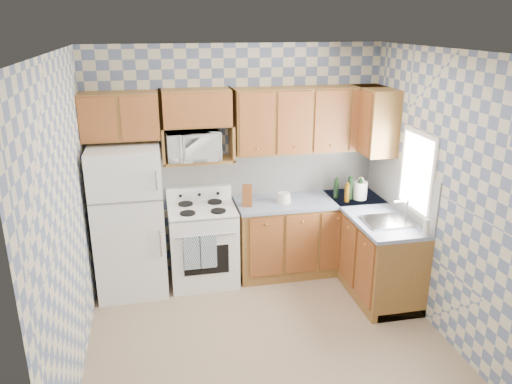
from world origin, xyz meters
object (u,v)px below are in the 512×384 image
Objects in this scene: refrigerator at (129,221)px; microwave at (192,145)px; electric_kettle at (360,190)px; stove_body at (203,245)px.

microwave is (0.74, 0.19, 0.77)m from refrigerator.
microwave is 2.79× the size of electric_kettle.
microwave reaches higher than electric_kettle.
microwave is at bearing 13.99° from refrigerator.
refrigerator is at bearing 178.71° from electric_kettle.
microwave is at bearing 172.78° from electric_kettle.
electric_kettle is (1.94, -0.25, -0.59)m from microwave.
refrigerator reaches higher than stove_body.
electric_kettle reaches higher than stove_body.
microwave is 2.04m from electric_kettle.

